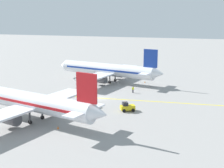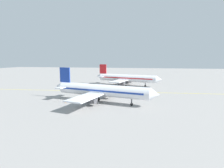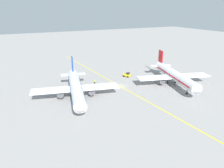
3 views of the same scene
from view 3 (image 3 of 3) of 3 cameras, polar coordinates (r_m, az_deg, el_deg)
The scene contains 8 objects.
ground_plane at distance 81.85m, azimuth 2.05°, elevation -0.53°, with size 400.00×400.00×0.00m, color gray.
apron_yellow_centreline at distance 81.85m, azimuth 2.05°, elevation -0.53°, with size 0.40×120.00×0.01m, color yellow.
airplane_at_gate at distance 85.43m, azimuth 15.95°, elevation 2.20°, with size 28.40×35.05×10.60m.
airplane_adjacent_stand at distance 70.87m, azimuth -9.45°, elevation -0.83°, with size 28.46×35.24×10.60m.
baggage_tug_white at distance 92.60m, azimuth 3.93°, elevation 2.42°, with size 2.82×3.35×2.11m.
ground_crew_worker at distance 84.09m, azimuth -4.49°, elevation 0.63°, with size 0.38×0.50×1.68m.
traffic_cone_near_nose at distance 93.23m, azimuth 14.10°, elevation 1.58°, with size 0.32×0.32×0.55m, color orange.
traffic_cone_mid_apron at distance 81.30m, azimuth -13.20°, elevation -0.99°, with size 0.32×0.32×0.55m, color orange.
Camera 3 is at (36.29, 67.84, 27.94)m, focal length 35.00 mm.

